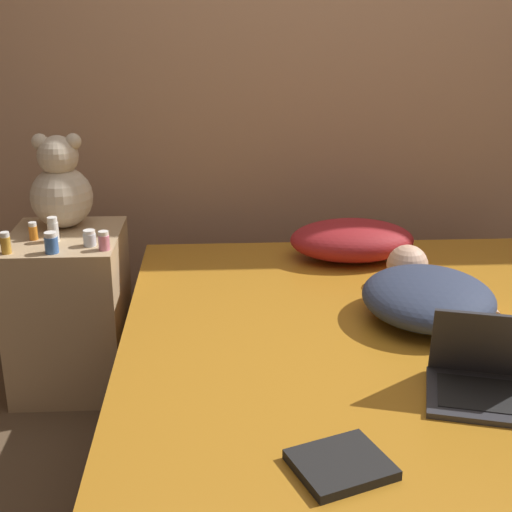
{
  "coord_description": "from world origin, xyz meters",
  "views": [
    {
      "loc": [
        -0.51,
        -1.99,
        1.49
      ],
      "look_at": [
        -0.39,
        0.23,
        0.68
      ],
      "focal_mm": 50.0,
      "sensor_mm": 36.0,
      "label": 1
    }
  ],
  "objects_px": {
    "pillow": "(352,240)",
    "laptop": "(489,377)",
    "bottle_pink": "(104,241)",
    "bottle_white": "(53,230)",
    "book": "(341,465)",
    "teddy_bear": "(61,187)",
    "person_lying": "(427,294)",
    "bottle_orange": "(33,231)",
    "bottle_amber": "(6,243)",
    "bottle_blue": "(51,243)",
    "bottle_clear": "(90,238)"
  },
  "relations": [
    {
      "from": "person_lying",
      "to": "bottle_blue",
      "type": "height_order",
      "value": "bottle_blue"
    },
    {
      "from": "laptop",
      "to": "teddy_bear",
      "type": "xyz_separation_m",
      "value": [
        -1.32,
        1.14,
        0.24
      ]
    },
    {
      "from": "pillow",
      "to": "laptop",
      "type": "distance_m",
      "value": 1.07
    },
    {
      "from": "bottle_amber",
      "to": "bottle_pink",
      "type": "bearing_deg",
      "value": 3.31
    },
    {
      "from": "bottle_amber",
      "to": "bottle_orange",
      "type": "bearing_deg",
      "value": 67.96
    },
    {
      "from": "pillow",
      "to": "bottle_amber",
      "type": "height_order",
      "value": "bottle_amber"
    },
    {
      "from": "pillow",
      "to": "bottle_blue",
      "type": "xyz_separation_m",
      "value": [
        -1.13,
        -0.23,
        0.09
      ]
    },
    {
      "from": "laptop",
      "to": "bottle_white",
      "type": "bearing_deg",
      "value": 159.93
    },
    {
      "from": "person_lying",
      "to": "bottle_amber",
      "type": "xyz_separation_m",
      "value": [
        -1.44,
        0.32,
        0.09
      ]
    },
    {
      "from": "person_lying",
      "to": "bottle_pink",
      "type": "xyz_separation_m",
      "value": [
        -1.09,
        0.34,
        0.09
      ]
    },
    {
      "from": "bottle_white",
      "to": "bottle_blue",
      "type": "distance_m",
      "value": 0.13
    },
    {
      "from": "laptop",
      "to": "book",
      "type": "relative_size",
      "value": 1.46
    },
    {
      "from": "bottle_blue",
      "to": "bottle_white",
      "type": "bearing_deg",
      "value": 98.85
    },
    {
      "from": "pillow",
      "to": "bottle_amber",
      "type": "bearing_deg",
      "value": -169.82
    },
    {
      "from": "pillow",
      "to": "bottle_orange",
      "type": "xyz_separation_m",
      "value": [
        -1.23,
        -0.08,
        0.08
      ]
    },
    {
      "from": "bottle_blue",
      "to": "bottle_amber",
      "type": "relative_size",
      "value": 0.97
    },
    {
      "from": "bottle_orange",
      "to": "bottle_blue",
      "type": "relative_size",
      "value": 0.89
    },
    {
      "from": "teddy_bear",
      "to": "bottle_pink",
      "type": "relative_size",
      "value": 5.29
    },
    {
      "from": "laptop",
      "to": "bottle_white",
      "type": "relative_size",
      "value": 3.94
    },
    {
      "from": "person_lying",
      "to": "bottle_white",
      "type": "xyz_separation_m",
      "value": [
        -1.3,
        0.45,
        0.1
      ]
    },
    {
      "from": "bottle_pink",
      "to": "bottle_white",
      "type": "bearing_deg",
      "value": 152.29
    },
    {
      "from": "pillow",
      "to": "bottle_amber",
      "type": "relative_size",
      "value": 6.24
    },
    {
      "from": "book",
      "to": "pillow",
      "type": "bearing_deg",
      "value": 78.84
    },
    {
      "from": "teddy_bear",
      "to": "bottle_amber",
      "type": "distance_m",
      "value": 0.36
    },
    {
      "from": "bottle_blue",
      "to": "bottle_pink",
      "type": "bearing_deg",
      "value": 7.15
    },
    {
      "from": "bottle_white",
      "to": "laptop",
      "type": "bearing_deg",
      "value": -35.9
    },
    {
      "from": "bottle_clear",
      "to": "bottle_white",
      "type": "distance_m",
      "value": 0.16
    },
    {
      "from": "person_lying",
      "to": "laptop",
      "type": "bearing_deg",
      "value": -85.94
    },
    {
      "from": "person_lying",
      "to": "laptop",
      "type": "distance_m",
      "value": 0.51
    },
    {
      "from": "teddy_bear",
      "to": "bottle_white",
      "type": "height_order",
      "value": "teddy_bear"
    },
    {
      "from": "bottle_white",
      "to": "bottle_amber",
      "type": "distance_m",
      "value": 0.19
    },
    {
      "from": "bottle_pink",
      "to": "laptop",
      "type": "bearing_deg",
      "value": -37.23
    },
    {
      "from": "bottle_orange",
      "to": "bottle_pink",
      "type": "relative_size",
      "value": 0.97
    },
    {
      "from": "teddy_bear",
      "to": "bottle_blue",
      "type": "xyz_separation_m",
      "value": [
        0.02,
        -0.31,
        -0.12
      ]
    },
    {
      "from": "pillow",
      "to": "person_lying",
      "type": "xyz_separation_m",
      "value": [
        0.15,
        -0.55,
        -0.0
      ]
    },
    {
      "from": "laptop",
      "to": "pillow",
      "type": "bearing_deg",
      "value": 115.04
    },
    {
      "from": "laptop",
      "to": "bottle_blue",
      "type": "relative_size",
      "value": 4.79
    },
    {
      "from": "laptop",
      "to": "bottle_blue",
      "type": "xyz_separation_m",
      "value": [
        -1.3,
        0.83,
        0.11
      ]
    },
    {
      "from": "bottle_clear",
      "to": "bottle_pink",
      "type": "relative_size",
      "value": 0.85
    },
    {
      "from": "pillow",
      "to": "bottle_orange",
      "type": "height_order",
      "value": "bottle_orange"
    },
    {
      "from": "bottle_orange",
      "to": "bottle_amber",
      "type": "distance_m",
      "value": 0.16
    },
    {
      "from": "book",
      "to": "bottle_orange",
      "type": "bearing_deg",
      "value": 127.13
    },
    {
      "from": "teddy_bear",
      "to": "bottle_blue",
      "type": "distance_m",
      "value": 0.33
    },
    {
      "from": "laptop",
      "to": "teddy_bear",
      "type": "relative_size",
      "value": 0.99
    },
    {
      "from": "teddy_bear",
      "to": "book",
      "type": "xyz_separation_m",
      "value": [
        0.88,
        -1.43,
        -0.28
      ]
    },
    {
      "from": "bottle_blue",
      "to": "bottle_orange",
      "type": "bearing_deg",
      "value": 123.27
    },
    {
      "from": "teddy_bear",
      "to": "bottle_orange",
      "type": "distance_m",
      "value": 0.22
    },
    {
      "from": "bottle_amber",
      "to": "book",
      "type": "relative_size",
      "value": 0.31
    },
    {
      "from": "teddy_bear",
      "to": "person_lying",
      "type": "bearing_deg",
      "value": -25.89
    },
    {
      "from": "pillow",
      "to": "laptop",
      "type": "height_order",
      "value": "laptop"
    }
  ]
}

